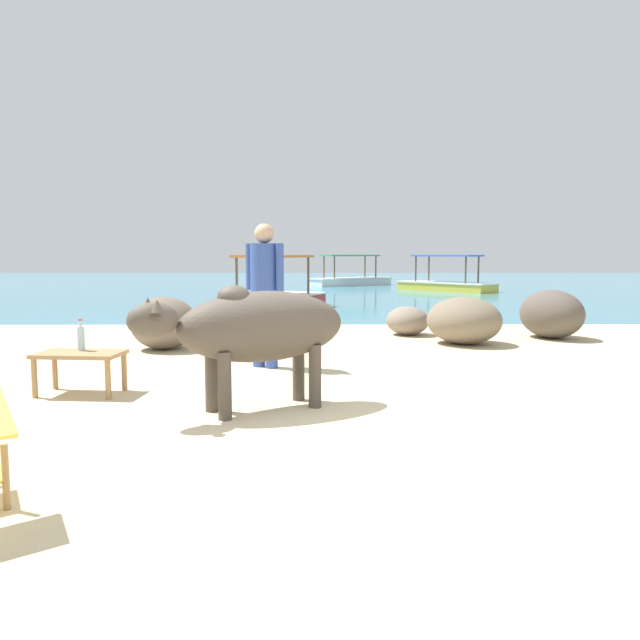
# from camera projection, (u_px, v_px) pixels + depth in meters

# --- Properties ---
(sand_beach) EXTENTS (18.00, 14.00, 0.04)m
(sand_beach) POSITION_uv_depth(u_px,v_px,m) (352.00, 440.00, 4.34)
(sand_beach) COLOR #CCB78E
(sand_beach) RESTS_ON ground
(water_surface) EXTENTS (60.00, 36.00, 0.03)m
(water_surface) POSITION_uv_depth(u_px,v_px,m) (322.00, 286.00, 26.22)
(water_surface) COLOR teal
(water_surface) RESTS_ON ground
(cow) EXTENTS (1.78, 1.22, 1.04)m
(cow) POSITION_uv_depth(u_px,v_px,m) (258.00, 328.00, 5.03)
(cow) COLOR #4C4238
(cow) RESTS_ON sand_beach
(low_bench_table) EXTENTS (0.80, 0.51, 0.39)m
(low_bench_table) POSITION_uv_depth(u_px,v_px,m) (80.00, 359.00, 5.65)
(low_bench_table) COLOR #A37A4C
(low_bench_table) RESTS_ON sand_beach
(bottle) EXTENTS (0.07, 0.07, 0.30)m
(bottle) POSITION_uv_depth(u_px,v_px,m) (81.00, 338.00, 5.72)
(bottle) COLOR #A3C6D1
(bottle) RESTS_ON low_bench_table
(person_standing) EXTENTS (0.44, 0.32, 1.62)m
(person_standing) POSITION_uv_depth(u_px,v_px,m) (265.00, 284.00, 6.94)
(person_standing) COLOR #334C99
(person_standing) RESTS_ON sand_beach
(shore_rock_large) EXTENTS (0.83, 0.88, 0.46)m
(shore_rock_large) POSITION_uv_depth(u_px,v_px,m) (408.00, 321.00, 9.84)
(shore_rock_large) COLOR gray
(shore_rock_large) RESTS_ON sand_beach
(shore_rock_medium) EXTENTS (1.17, 1.31, 0.74)m
(shore_rock_medium) POSITION_uv_depth(u_px,v_px,m) (552.00, 314.00, 9.45)
(shore_rock_medium) COLOR brown
(shore_rock_medium) RESTS_ON sand_beach
(shore_rock_small) EXTENTS (1.11, 1.13, 0.71)m
(shore_rock_small) POSITION_uv_depth(u_px,v_px,m) (164.00, 323.00, 8.34)
(shore_rock_small) COLOR #6B5B4C
(shore_rock_small) RESTS_ON sand_beach
(shore_rock_flat) EXTENTS (1.47, 1.49, 0.67)m
(shore_rock_flat) POSITION_uv_depth(u_px,v_px,m) (464.00, 321.00, 8.84)
(shore_rock_flat) COLOR #756651
(shore_rock_flat) RESTS_ON sand_beach
(boat_yellow) EXTENTS (3.32, 3.50, 1.29)m
(boat_yellow) POSITION_uv_depth(u_px,v_px,m) (446.00, 283.00, 22.17)
(boat_yellow) COLOR gold
(boat_yellow) RESTS_ON water_surface
(boat_white) EXTENTS (3.71, 2.96, 1.29)m
(boat_white) POSITION_uv_depth(u_px,v_px,m) (350.00, 279.00, 26.28)
(boat_white) COLOR white
(boat_white) RESTS_ON water_surface
(boat_red) EXTENTS (2.58, 3.82, 1.29)m
(boat_red) POSITION_uv_depth(u_px,v_px,m) (275.00, 298.00, 14.82)
(boat_red) COLOR #C63833
(boat_red) RESTS_ON water_surface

